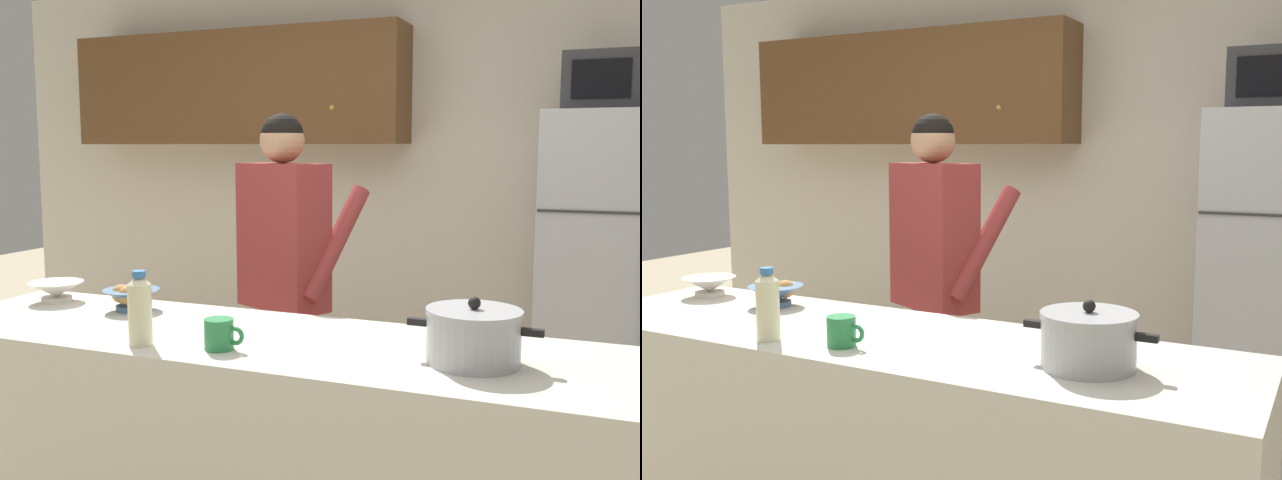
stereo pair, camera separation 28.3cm
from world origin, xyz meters
The scene contains 10 objects.
back_wall_unit centered at (-0.26, 2.25, 1.43)m, with size 6.00×0.48×2.60m.
kitchen_island centered at (0.00, 0.00, 0.46)m, with size 2.40×0.68×0.92m, color silver.
refrigerator centered at (1.04, 1.85, 0.85)m, with size 0.64×0.68×1.71m.
microwave centered at (1.04, 1.83, 1.85)m, with size 0.48×0.37×0.28m.
person_near_pot centered at (-0.29, 0.83, 1.05)m, with size 0.62×0.57×1.68m.
cooking_pot centered at (0.71, -0.03, 1.00)m, with size 0.39×0.27×0.19m.
coffee_mug centered at (-0.03, -0.18, 0.97)m, with size 0.13×0.09×0.10m.
bread_bowl centered at (-0.61, 0.15, 0.97)m, with size 0.21×0.21×0.10m.
empty_bowl centered at (-0.98, 0.17, 0.97)m, with size 0.21×0.21×0.08m.
bottle_near_edge centered at (-0.28, -0.24, 1.03)m, with size 0.07×0.07×0.23m.
Camera 1 is at (1.07, -2.05, 1.53)m, focal length 40.58 mm.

